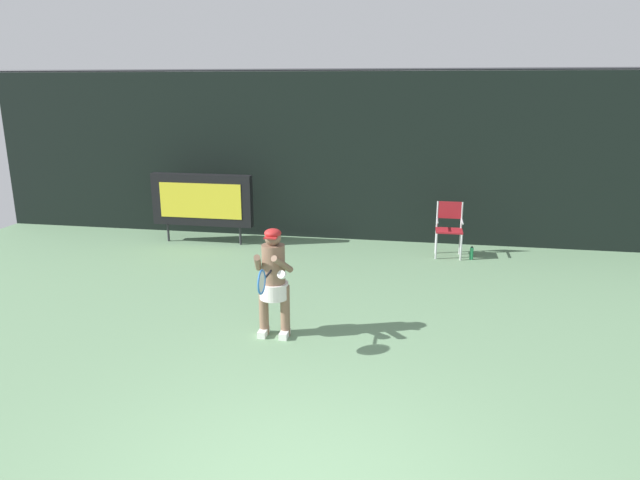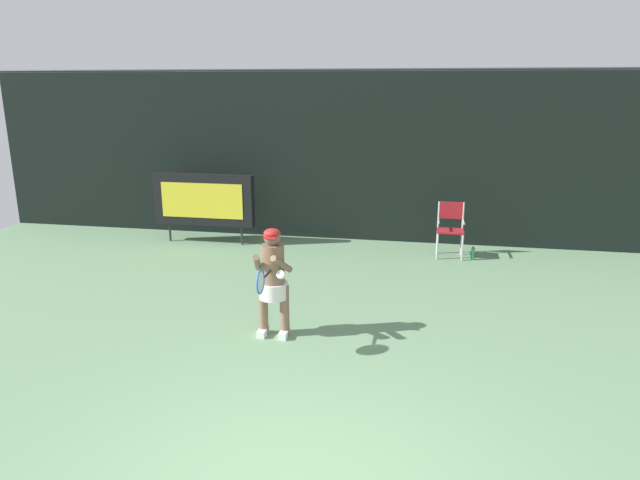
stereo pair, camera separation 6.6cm
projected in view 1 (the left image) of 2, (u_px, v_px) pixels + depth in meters
The scene contains 6 objects.
backdrop_screen at pixel (382, 158), 12.20m from camera, with size 18.00×0.12×3.66m.
scoreboard at pixel (202, 200), 12.18m from camera, with size 2.20×0.21×1.50m.
umpire_chair at pixel (449, 226), 11.33m from camera, with size 0.52×0.44×1.08m.
water_bottle at pixel (472, 253), 11.21m from camera, with size 0.07×0.07×0.27m.
tennis_player at pixel (274, 278), 7.64m from camera, with size 0.53×0.61×1.51m.
tennis_racket at pixel (262, 281), 6.96m from camera, with size 0.03×0.60×0.31m.
Camera 1 is at (0.88, -3.77, 3.33)m, focal length 32.07 mm.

